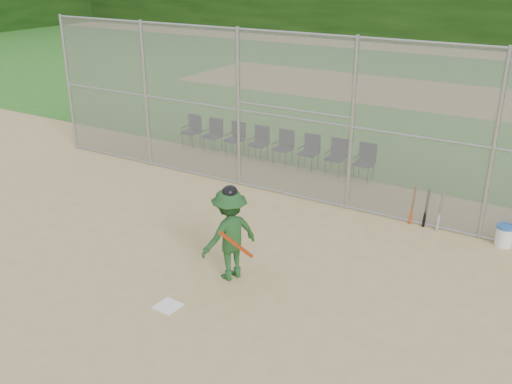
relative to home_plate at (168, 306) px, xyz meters
The scene contains 16 objects.
ground 0.37m from the home_plate, 84.99° to the left, with size 100.00×100.00×0.00m, color tan.
grass_strip 18.37m from the home_plate, 89.90° to the left, with size 100.00×100.00×0.00m, color #2A6C20.
dirt_patch_far 18.37m from the home_plate, 89.90° to the left, with size 24.00×24.00×0.00m, color tan.
backstop_fence 5.75m from the home_plate, 89.65° to the left, with size 16.09×0.09×4.00m.
home_plate is the anchor object (origin of this frame).
batter_at_plate 1.67m from the home_plate, 74.94° to the left, with size 1.12×1.34×1.83m.
water_cooler 6.96m from the home_plate, 49.45° to the left, with size 0.36×0.36×0.45m.
spare_bats 6.14m from the home_plate, 62.13° to the left, with size 0.66×0.30×0.84m.
chair_0 8.94m from the home_plate, 124.27° to the left, with size 0.54×0.52×0.96m, color #0E1034, non-canonical shape.
chair_1 8.51m from the home_plate, 119.72° to the left, with size 0.54×0.52×0.96m, color #0E1034, non-canonical shape.
chair_2 8.14m from the home_plate, 114.73° to the left, with size 0.54×0.52×0.96m, color #0E1034, non-canonical shape.
chair_3 7.83m from the home_plate, 109.31° to the left, with size 0.54×0.52×0.96m, color #0E1034, non-canonical shape.
chair_4 7.60m from the home_plate, 103.49° to the left, with size 0.54×0.52×0.96m, color #0E1034, non-canonical shape.
chair_5 7.45m from the home_plate, 97.39° to the left, with size 0.54×0.52×0.96m, color #0E1034, non-canonical shape.
chair_6 7.39m from the home_plate, 91.11° to the left, with size 0.54×0.52×0.96m, color #0E1034, non-canonical shape.
chair_7 7.42m from the home_plate, 84.80° to the left, with size 0.54×0.52×0.96m, color #0E1034, non-canonical shape.
Camera 1 is at (5.47, -6.66, 5.51)m, focal length 40.00 mm.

